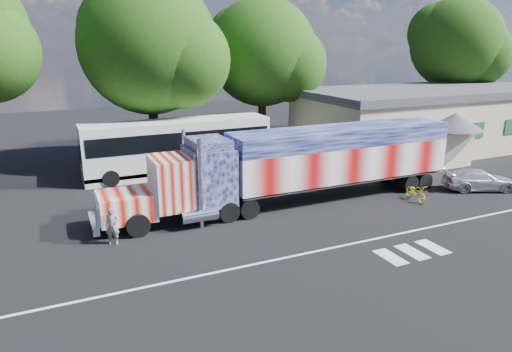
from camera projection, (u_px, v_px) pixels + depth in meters
name	position (u px, v px, depth m)	size (l,w,h in m)	color
ground	(281.00, 228.00, 22.63)	(100.00, 100.00, 0.00)	black
lane_markings	(355.00, 252.00, 20.01)	(30.00, 2.67, 0.01)	silver
semi_truck	(303.00, 163.00, 25.77)	(21.04, 3.32, 4.49)	black
coach_bus	(178.00, 146.00, 31.78)	(12.88, 3.00, 3.75)	silver
hall_building	(428.00, 118.00, 39.30)	(22.40, 12.80, 5.20)	beige
parked_car	(479.00, 180.00, 28.41)	(1.79, 4.41, 1.28)	silver
woman	(112.00, 226.00, 20.59)	(0.63, 0.41, 1.73)	slate
bicycle	(416.00, 192.00, 26.47)	(0.66, 1.89, 0.99)	gold
tree_n_mid	(151.00, 46.00, 32.55)	(10.38, 9.88, 13.67)	black
tree_far_ne	(458.00, 44.00, 45.26)	(9.37, 8.92, 13.34)	black
tree_ne_a	(264.00, 53.00, 38.25)	(9.46, 9.01, 12.64)	black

